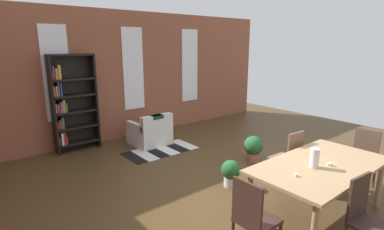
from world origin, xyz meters
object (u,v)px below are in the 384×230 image
Objects in this scene: armchair_white at (150,133)px; potted_plant_by_shelf at (253,147)px; dining_chair_head_left at (253,217)px; bookshelf_tall at (71,103)px; dining_chair_near_left at (367,218)px; dining_table at (320,169)px; potted_plant_corner at (231,172)px; dining_chair_far_right at (288,157)px; dining_chair_head_right at (362,157)px; vase_on_table at (315,158)px.

potted_plant_by_shelf is at bearing -64.79° from armchair_white.
bookshelf_tall is (-0.33, 4.73, 0.54)m from dining_chair_head_left.
dining_chair_near_left is 1.20m from dining_chair_head_left.
dining_table is at bearing 0.03° from dining_chair_head_left.
bookshelf_tall is at bearing 102.86° from dining_chair_near_left.
dining_chair_near_left reaches higher than potted_plant_corner.
dining_chair_far_right is at bearing 22.83° from dining_chair_head_left.
dining_chair_far_right is 0.97m from potted_plant_corner.
dining_table is 1.38m from dining_chair_head_right.
dining_chair_far_right reaches higher than dining_table.
potted_plant_by_shelf is at bearing -48.97° from bookshelf_tall.
vase_on_table is 0.49× the size of potted_plant_by_shelf.
dining_table is 2.10× the size of dining_chair_head_right.
potted_plant_corner is (-1.14, -0.46, -0.04)m from potted_plant_by_shelf.
dining_chair_head_left is at bearing -179.97° from dining_table.
dining_chair_near_left and dining_chair_head_left have the same top height.
potted_plant_by_shelf is at bearing 39.19° from dining_chair_head_left.
dining_table is 7.83× the size of vase_on_table.
vase_on_table is 0.31× the size of armchair_white.
armchair_white is (1.51, -0.72, -0.78)m from bookshelf_tall.
dining_chair_head_left is 2.11× the size of potted_plant_corner.
dining_chair_near_left is at bearing -77.14° from bookshelf_tall.
vase_on_table is 0.27× the size of dining_chair_near_left.
vase_on_table reaches higher than armchair_white.
armchair_white is at bearing -25.51° from bookshelf_tall.
vase_on_table is at bearing -179.96° from dining_chair_head_right.
dining_chair_near_left is 5.66m from bookshelf_tall.
dining_chair_head_right reaches higher than dining_table.
bookshelf_tall reaches higher than dining_chair_near_left.
dining_table is 0.95× the size of bookshelf_tall.
bookshelf_tall is 3.95m from potted_plant_by_shelf.
dining_table is 0.90m from dining_chair_near_left.
dining_chair_near_left is (-0.26, -0.76, -0.37)m from vase_on_table.
dining_chair_far_right is 1.14m from potted_plant_by_shelf.
potted_plant_by_shelf reaches higher than potted_plant_corner.
bookshelf_tall is (-1.70, 4.73, 0.37)m from dining_table.
dining_chair_head_left reaches higher than dining_table.
dining_table is at bearing -77.80° from potted_plant_corner.
dining_chair_near_left is at bearing -120.17° from dining_chair_far_right.
dining_chair_far_right is 1.00× the size of dining_chair_head_left.
vase_on_table is at bearing -72.29° from bookshelf_tall.
dining_chair_head_right is 2.15m from potted_plant_corner.
vase_on_table is at bearing -89.94° from armchair_white.
dining_chair_head_right is 2.74m from dining_chair_head_left.
vase_on_table is 1.06m from dining_chair_far_right.
dining_chair_head_left is 1.16× the size of armchair_white.
potted_plant_corner is at bearing 102.20° from dining_table.
potted_plant_by_shelf is (0.85, 1.81, -0.39)m from dining_table.
armchair_white is 1.83× the size of potted_plant_corner.
dining_chair_head_right is 1.00× the size of dining_chair_head_left.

